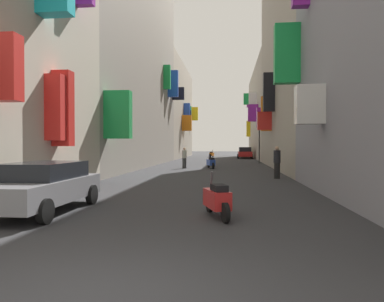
# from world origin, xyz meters

# --- Properties ---
(ground_plane) EXTENTS (140.00, 140.00, 0.00)m
(ground_plane) POSITION_xyz_m (0.00, 30.00, 0.00)
(ground_plane) COLOR #2D2D30
(building_left_mid_a) EXTENTS (7.40, 24.70, 20.39)m
(building_left_mid_a) POSITION_xyz_m (-7.99, 26.36, 10.19)
(building_left_mid_a) COLOR gray
(building_left_mid_a) RESTS_ON ground
(building_left_mid_b) EXTENTS (7.36, 21.30, 13.63)m
(building_left_mid_b) POSITION_xyz_m (-7.99, 49.36, 6.81)
(building_left_mid_b) COLOR #9E9384
(building_left_mid_b) RESTS_ON ground
(building_right_mid_a) EXTENTS (7.13, 19.94, 17.13)m
(building_right_mid_a) POSITION_xyz_m (7.99, 25.12, 8.56)
(building_right_mid_a) COLOR #9E9384
(building_right_mid_a) RESTS_ON ground
(building_right_mid_b) EXTENTS (7.36, 24.91, 12.37)m
(building_right_mid_b) POSITION_xyz_m (7.99, 47.54, 6.19)
(building_right_mid_b) COLOR #B2A899
(building_right_mid_b) RESTS_ON ground
(parked_car_red) EXTENTS (1.98, 4.49, 1.54)m
(parked_car_red) POSITION_xyz_m (3.69, 45.40, 0.80)
(parked_car_red) COLOR #B21E1E
(parked_car_red) RESTS_ON ground
(parked_car_yellow) EXTENTS (1.87, 4.05, 1.47)m
(parked_car_yellow) POSITION_xyz_m (3.90, 51.04, 0.77)
(parked_car_yellow) COLOR gold
(parked_car_yellow) RESTS_ON ground
(parked_car_grey) EXTENTS (1.90, 4.32, 1.35)m
(parked_car_grey) POSITION_xyz_m (-3.49, 5.52, 0.72)
(parked_car_grey) COLOR slate
(parked_car_grey) RESTS_ON ground
(scooter_orange) EXTENTS (0.68, 1.86, 1.13)m
(scooter_orange) POSITION_xyz_m (-0.98, 49.28, 0.46)
(scooter_orange) COLOR orange
(scooter_orange) RESTS_ON ground
(scooter_red) EXTENTS (0.78, 1.84, 1.13)m
(scooter_red) POSITION_xyz_m (1.30, 5.26, 0.46)
(scooter_red) COLOR red
(scooter_red) RESTS_ON ground
(scooter_blue) EXTENTS (0.75, 1.77, 1.13)m
(scooter_blue) POSITION_xyz_m (0.17, 24.32, 0.46)
(scooter_blue) COLOR #2D4CAD
(scooter_blue) RESTS_ON ground
(pedestrian_crossing) EXTENTS (0.54, 0.54, 1.64)m
(pedestrian_crossing) POSITION_xyz_m (-1.90, 24.17, 0.81)
(pedestrian_crossing) COLOR #333333
(pedestrian_crossing) RESTS_ON ground
(pedestrian_near_left) EXTENTS (0.52, 0.52, 1.77)m
(pedestrian_near_left) POSITION_xyz_m (4.20, 16.14, 0.89)
(pedestrian_near_left) COLOR black
(pedestrian_near_left) RESTS_ON ground
(traffic_light_near_corner) EXTENTS (0.26, 0.34, 4.66)m
(traffic_light_near_corner) POSITION_xyz_m (4.55, 32.18, 3.15)
(traffic_light_near_corner) COLOR #2D2D2D
(traffic_light_near_corner) RESTS_ON ground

